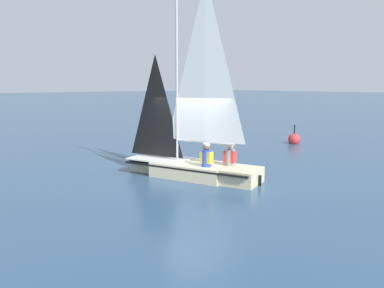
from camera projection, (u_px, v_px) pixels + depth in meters
ground_plane at (192, 177)px, 11.93m from camera, size 260.00×260.00×0.00m
sailboat_main at (192, 150)px, 11.78m from camera, size 4.51×2.86×6.17m
sailor_helm at (207, 161)px, 11.30m from camera, size 0.41×0.39×1.16m
sailor_crew at (230, 160)px, 11.44m from camera, size 0.41×0.39×1.16m
buoy_marker at (294, 139)px, 18.52m from camera, size 0.60×0.60×1.02m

